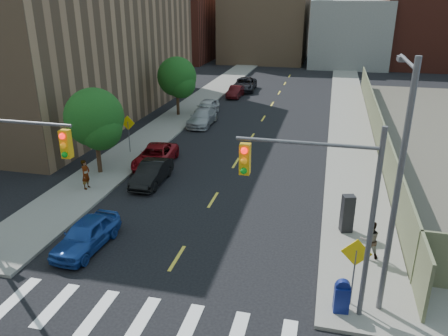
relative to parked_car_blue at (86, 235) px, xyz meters
The scene contains 26 objects.
sidewalk_nw 33.84m from the parked_car_blue, 96.02° to the left, with size 3.50×73.00×0.15m, color gray.
sidewalk_ne 35.71m from the parked_car_blue, 70.45° to the left, with size 3.50×73.00×0.15m, color gray.
fence_north 24.43m from the parked_car_blue, 55.59° to the left, with size 0.12×44.00×2.50m, color #636949.
building_nw 29.34m from the parked_car_blue, 128.79° to the left, with size 22.00×30.00×16.00m, color #8C6B4C.
bg_bldg_west 64.87m from the parked_car_blue, 105.98° to the left, with size 14.00×18.00×12.00m, color #592319.
bg_bldg_midwest 64.53m from the parked_car_blue, 91.61° to the left, with size 14.00×16.00×15.00m, color #8C6B4C.
bg_bldg_center 63.48m from the parked_car_blue, 78.89° to the left, with size 12.00×16.00×10.00m, color gray.
bg_bldg_east 69.68m from the parked_car_blue, 67.78° to the left, with size 18.00×18.00×16.00m, color #592319.
signal_nw 4.63m from the parked_car_blue, 133.94° to the right, with size 4.59×0.30×7.00m.
signal_ne 11.05m from the parked_car_blue, 10.31° to the right, with size 4.59×0.30×7.00m.
streetlight_ne 13.24m from the parked_car_blue, ahead, with size 0.25×3.70×9.00m.
warn_sign_ne 11.56m from the parked_car_blue, ahead, with size 1.06×0.06×2.83m.
warn_sign_midwest 12.74m from the parked_car_blue, 106.51° to the left, with size 1.06×0.06×2.83m.
tree_west_near 9.46m from the parked_car_blue, 114.91° to the left, with size 3.66×3.64×5.52m.
tree_west_far 23.67m from the parked_car_blue, 99.31° to the left, with size 3.66×3.64×5.52m.
parked_car_blue is the anchor object (origin of this frame).
parked_car_black 7.55m from the parked_car_blue, 90.00° to the left, with size 1.41×4.05×1.33m, color black.
parked_car_red 10.43m from the parked_car_blue, 95.05° to the left, with size 2.19×4.75×1.32m, color maroon.
parked_car_silver 20.71m from the parked_car_blue, 91.89° to the left, with size 1.92×4.71×1.37m, color #9A9DA1.
parked_car_white 24.36m from the parked_car_blue, 93.06° to the left, with size 1.69×4.19×1.43m, color #BBBBBB.
parked_car_maroon 32.52m from the parked_car_blue, 90.52° to the left, with size 1.33×3.80×1.25m, color #3D0C0F.
parked_car_grey 36.44m from the parked_car_blue, 90.03° to the left, with size 2.48×5.38×1.50m, color black.
mailbox 11.21m from the parked_car_blue, ahead, with size 0.56×0.45×1.29m.
payphone 12.02m from the parked_car_blue, 19.75° to the left, with size 0.55×0.45×1.85m, color black.
pedestrian_west 6.51m from the parked_car_blue, 120.08° to the left, with size 0.64×0.42×1.75m, color gray.
pedestrian_east 12.37m from the parked_car_blue, ahead, with size 0.83×0.64×1.70m, color gray.
Camera 1 is at (5.83, -7.22, 10.57)m, focal length 35.00 mm.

